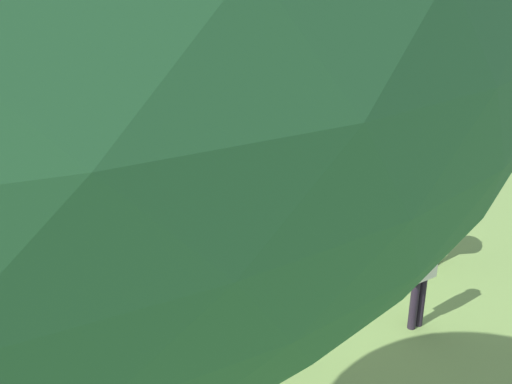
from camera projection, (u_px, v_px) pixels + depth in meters
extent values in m
plane|color=olive|center=(280.00, 251.00, 11.02)|extent=(36.00, 36.00, 0.00)
cylinder|color=#4A3E2A|center=(215.00, 165.00, 12.09)|extent=(0.10, 0.10, 2.43)
cone|color=beige|center=(213.00, 85.00, 11.48)|extent=(3.77, 3.77, 0.94)
cube|color=silver|center=(216.00, 186.00, 12.27)|extent=(1.53, 0.94, 0.04)
cylinder|color=silver|center=(206.00, 216.00, 11.70)|extent=(0.06, 0.06, 0.70)
cylinder|color=silver|center=(194.00, 193.00, 12.92)|extent=(0.06, 0.06, 0.70)
cylinder|color=silver|center=(241.00, 212.00, 11.89)|extent=(0.06, 0.06, 0.70)
cylinder|color=silver|center=(226.00, 190.00, 13.12)|extent=(0.06, 0.06, 0.70)
cube|color=white|center=(244.00, 217.00, 11.43)|extent=(0.51, 0.52, 0.04)
cube|color=white|center=(249.00, 210.00, 11.20)|extent=(0.13, 0.44, 0.45)
cylinder|color=white|center=(232.00, 226.00, 11.56)|extent=(0.04, 0.04, 0.45)
cylinder|color=white|center=(248.00, 222.00, 11.75)|extent=(0.04, 0.04, 0.45)
cylinder|color=white|center=(241.00, 232.00, 11.27)|extent=(0.04, 0.04, 0.45)
cylinder|color=white|center=(257.00, 228.00, 11.46)|extent=(0.04, 0.04, 0.45)
cube|color=silver|center=(255.00, 185.00, 13.15)|extent=(0.58, 0.57, 0.04)
cube|color=silver|center=(261.00, 173.00, 13.19)|extent=(0.42, 0.22, 0.45)
cylinder|color=silver|center=(256.00, 198.00, 12.99)|extent=(0.04, 0.04, 0.45)
cylinder|color=silver|center=(244.00, 193.00, 13.24)|extent=(0.04, 0.04, 0.45)
cylinder|color=silver|center=(267.00, 194.00, 13.22)|extent=(0.04, 0.04, 0.45)
cylinder|color=silver|center=(255.00, 190.00, 13.47)|extent=(0.04, 0.04, 0.45)
cube|color=white|center=(190.00, 182.00, 13.29)|extent=(0.52, 0.53, 0.04)
cube|color=white|center=(186.00, 171.00, 13.35)|extent=(0.15, 0.44, 0.45)
cylinder|color=white|center=(201.00, 192.00, 13.33)|extent=(0.04, 0.04, 0.45)
cylinder|color=white|center=(187.00, 195.00, 13.13)|extent=(0.04, 0.04, 0.45)
cylinder|color=white|center=(194.00, 187.00, 13.61)|extent=(0.04, 0.04, 0.45)
cylinder|color=white|center=(179.00, 191.00, 13.41)|extent=(0.04, 0.04, 0.45)
cube|color=silver|center=(172.00, 213.00, 11.59)|extent=(0.58, 0.57, 0.04)
cube|color=silver|center=(164.00, 206.00, 11.38)|extent=(0.41, 0.23, 0.45)
cylinder|color=silver|center=(174.00, 218.00, 11.91)|extent=(0.04, 0.04, 0.45)
cylinder|color=silver|center=(185.00, 224.00, 11.66)|extent=(0.04, 0.04, 0.45)
cylinder|color=silver|center=(160.00, 223.00, 11.68)|extent=(0.04, 0.04, 0.45)
cylinder|color=silver|center=(171.00, 229.00, 11.42)|extent=(0.04, 0.04, 0.45)
cylinder|color=black|center=(300.00, 211.00, 11.81)|extent=(0.12, 0.12, 0.83)
cylinder|color=black|center=(305.00, 209.00, 11.89)|extent=(0.12, 0.12, 0.83)
cube|color=gold|center=(304.00, 178.00, 11.59)|extent=(0.34, 0.49, 0.59)
cylinder|color=#A06C59|center=(294.00, 180.00, 11.44)|extent=(0.09, 0.09, 0.55)
cylinder|color=#A06C59|center=(313.00, 175.00, 11.73)|extent=(0.09, 0.09, 0.55)
sphere|color=#A06C59|center=(304.00, 158.00, 11.44)|extent=(0.22, 0.22, 0.22)
cylinder|color=black|center=(414.00, 304.00, 8.49)|extent=(0.12, 0.12, 0.84)
cylinder|color=black|center=(421.00, 301.00, 8.57)|extent=(0.12, 0.12, 0.84)
cube|color=beige|center=(422.00, 260.00, 8.27)|extent=(0.31, 0.49, 0.60)
cylinder|color=tan|center=(410.00, 263.00, 8.14)|extent=(0.09, 0.09, 0.56)
cylinder|color=tan|center=(435.00, 254.00, 8.40)|extent=(0.09, 0.09, 0.56)
sphere|color=tan|center=(426.00, 233.00, 8.12)|extent=(0.23, 0.23, 0.23)
cube|color=teal|center=(270.00, 336.00, 8.09)|extent=(0.69, 0.70, 0.03)
cube|color=silver|center=(284.00, 316.00, 8.18)|extent=(0.69, 0.70, 0.29)
cube|color=beige|center=(285.00, 349.00, 7.98)|extent=(0.26, 0.58, 0.22)
cube|color=beige|center=(261.00, 333.00, 8.35)|extent=(0.26, 0.58, 0.22)
cylinder|color=silver|center=(84.00, 170.00, 12.17)|extent=(1.55, 1.49, 0.72)
cylinder|color=black|center=(94.00, 172.00, 12.04)|extent=(0.54, 0.60, 0.73)
cylinder|color=black|center=(75.00, 168.00, 12.28)|extent=(0.54, 0.60, 0.73)
cylinder|color=silver|center=(59.00, 157.00, 12.43)|extent=(0.63, 0.61, 0.52)
cube|color=silver|center=(48.00, 148.00, 12.49)|extent=(0.42, 0.40, 0.20)
cube|color=black|center=(43.00, 148.00, 12.59)|extent=(0.17, 0.17, 0.12)
cube|color=black|center=(57.00, 148.00, 12.35)|extent=(0.30, 0.27, 0.28)
cylinder|color=silver|center=(62.00, 198.00, 12.50)|extent=(0.11, 0.11, 0.82)
cylinder|color=black|center=(64.00, 214.00, 12.63)|extent=(0.13, 0.13, 0.06)
cylinder|color=silver|center=(76.00, 192.00, 12.82)|extent=(0.11, 0.11, 0.82)
cylinder|color=black|center=(77.00, 208.00, 12.96)|extent=(0.13, 0.13, 0.06)
cylinder|color=silver|center=(100.00, 207.00, 12.00)|extent=(0.11, 0.11, 0.82)
cylinder|color=black|center=(101.00, 223.00, 12.14)|extent=(0.13, 0.13, 0.06)
cylinder|color=silver|center=(112.00, 201.00, 12.32)|extent=(0.11, 0.11, 0.82)
cylinder|color=black|center=(114.00, 217.00, 12.46)|extent=(0.13, 0.13, 0.06)
cylinder|color=black|center=(112.00, 180.00, 11.85)|extent=(0.21, 0.19, 0.53)
cylinder|color=silver|center=(406.00, 212.00, 10.28)|extent=(1.00, 1.64, 0.67)
cylinder|color=black|center=(422.00, 212.00, 10.31)|extent=(0.69, 0.23, 0.69)
cylinder|color=black|center=(391.00, 213.00, 10.25)|extent=(0.69, 0.23, 0.69)
cylinder|color=silver|center=(366.00, 205.00, 10.13)|extent=(0.42, 0.60, 0.51)
cube|color=silver|center=(351.00, 197.00, 10.04)|extent=(0.26, 0.43, 0.20)
cube|color=black|center=(341.00, 199.00, 10.03)|extent=(0.14, 0.14, 0.12)
cube|color=black|center=(366.00, 195.00, 10.06)|extent=(0.12, 0.37, 0.28)
cylinder|color=silver|center=(375.00, 250.00, 10.27)|extent=(0.11, 0.11, 0.74)
cylinder|color=black|center=(374.00, 266.00, 10.39)|extent=(0.13, 0.13, 0.06)
cylinder|color=silver|center=(369.00, 241.00, 10.61)|extent=(0.11, 0.11, 0.74)
cylinder|color=black|center=(368.00, 257.00, 10.73)|extent=(0.13, 0.13, 0.06)
cylinder|color=silver|center=(437.00, 246.00, 10.39)|extent=(0.11, 0.11, 0.74)
cylinder|color=black|center=(435.00, 263.00, 10.51)|extent=(0.13, 0.13, 0.06)
cylinder|color=silver|center=(429.00, 237.00, 10.73)|extent=(0.11, 0.11, 0.74)
cylinder|color=black|center=(427.00, 253.00, 10.86)|extent=(0.13, 0.13, 0.06)
cylinder|color=black|center=(449.00, 215.00, 10.40)|extent=(0.10, 0.24, 0.53)
cylinder|color=silver|center=(335.00, 164.00, 13.04)|extent=(1.33, 1.62, 0.60)
cylinder|color=black|center=(322.00, 163.00, 13.11)|extent=(0.56, 0.40, 0.62)
cylinder|color=black|center=(347.00, 165.00, 12.98)|extent=(0.56, 0.40, 0.62)
cylinder|color=silver|center=(370.00, 159.00, 12.82)|extent=(0.51, 0.59, 0.48)
cube|color=silver|center=(383.00, 153.00, 12.70)|extent=(0.37, 0.43, 0.20)
cube|color=black|center=(391.00, 155.00, 12.67)|extent=(0.17, 0.17, 0.12)
cube|color=black|center=(371.00, 150.00, 12.74)|extent=(0.23, 0.33, 0.28)
cylinder|color=silver|center=(360.00, 187.00, 13.28)|extent=(0.11, 0.11, 0.70)
cylinder|color=black|center=(359.00, 200.00, 13.39)|extent=(0.13, 0.13, 0.06)
cylinder|color=silver|center=(359.00, 192.00, 12.98)|extent=(0.11, 0.11, 0.70)
cylinder|color=black|center=(358.00, 205.00, 13.09)|extent=(0.13, 0.13, 0.06)
cylinder|color=silver|center=(310.00, 183.00, 13.52)|extent=(0.11, 0.11, 0.70)
cylinder|color=black|center=(309.00, 196.00, 13.64)|extent=(0.13, 0.13, 0.06)
cylinder|color=silver|center=(308.00, 188.00, 13.22)|extent=(0.11, 0.11, 0.70)
cylinder|color=black|center=(308.00, 201.00, 13.34)|extent=(0.13, 0.13, 0.06)
cylinder|color=black|center=(300.00, 166.00, 13.25)|extent=(0.17, 0.23, 0.53)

